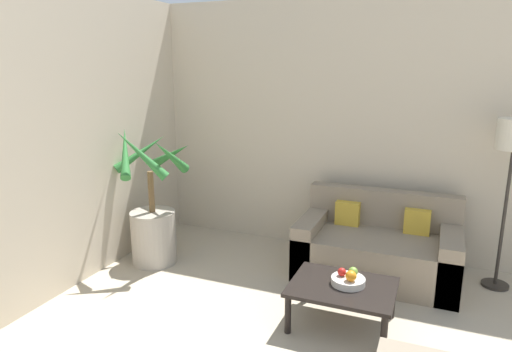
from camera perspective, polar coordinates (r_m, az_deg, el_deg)
wall_back at (r=4.88m, az=23.80°, el=4.78°), size 7.98×0.06×2.70m
potted_palm at (r=4.82m, az=-12.75°, el=-5.39°), size 0.81×0.80×1.43m
sofa_loveseat at (r=4.64m, az=14.92°, el=-8.79°), size 1.49×0.84×0.79m
coffee_table at (r=3.73m, az=10.75°, el=-13.89°), size 0.80×0.62×0.34m
fruit_bowl at (r=3.72m, az=11.44°, el=-12.75°), size 0.26×0.26×0.06m
apple_red at (r=3.72m, az=10.68°, el=-11.70°), size 0.07×0.07×0.07m
apple_green at (r=3.73m, az=12.04°, el=-11.63°), size 0.08×0.08×0.08m
orange_fruit at (r=3.65m, az=11.79°, el=-12.14°), size 0.08×0.08×0.08m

